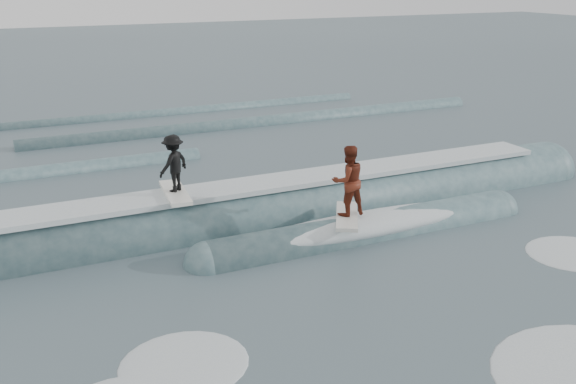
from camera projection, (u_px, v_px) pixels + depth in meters
name	position (u px, v px, depth m)	size (l,w,h in m)	color
ground	(414.00, 334.00, 12.54)	(160.00, 160.00, 0.00)	#394853
breaking_wave	(289.00, 219.00, 18.21)	(22.80, 3.84, 2.13)	#36545C
surfer_black	(174.00, 167.00, 16.69)	(1.12, 2.04, 1.61)	white
surfer_red	(348.00, 184.00, 16.50)	(1.47, 2.01, 1.96)	silver
whitewater	(480.00, 369.00, 11.42)	(13.92, 8.08, 0.10)	white
far_swells	(137.00, 139.00, 27.04)	(37.68, 8.65, 0.80)	#36545C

